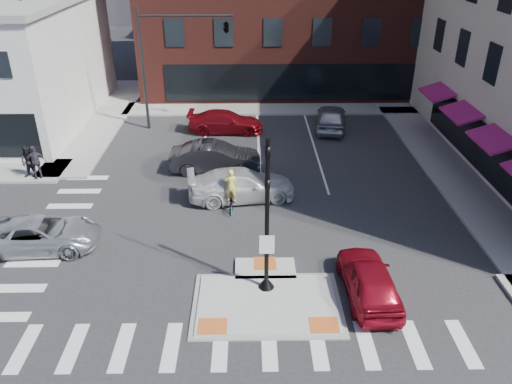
{
  "coord_description": "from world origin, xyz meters",
  "views": [
    {
      "loc": [
        -0.62,
        -14.63,
        12.03
      ],
      "look_at": [
        -0.32,
        4.55,
        2.0
      ],
      "focal_mm": 35.0,
      "sensor_mm": 36.0,
      "label": 1
    }
  ],
  "objects_px": {
    "silver_suv": "(40,234)",
    "cyclist": "(231,196)",
    "bg_car_silver": "(331,117)",
    "white_pickup": "(242,185)",
    "pedestrian_b": "(35,162)",
    "pedestrian_a": "(29,162)",
    "bg_car_dark": "(215,157)",
    "red_sedan": "(369,279)",
    "bg_car_red": "(226,122)"
  },
  "relations": [
    {
      "from": "red_sedan",
      "to": "bg_car_red",
      "type": "xyz_separation_m",
      "value": [
        -5.93,
        17.21,
        -0.02
      ]
    },
    {
      "from": "bg_car_red",
      "to": "pedestrian_a",
      "type": "xyz_separation_m",
      "value": [
        -10.26,
        -7.21,
        0.35
      ]
    },
    {
      "from": "silver_suv",
      "to": "pedestrian_a",
      "type": "distance_m",
      "value": 7.29
    },
    {
      "from": "red_sedan",
      "to": "bg_car_red",
      "type": "relative_size",
      "value": 0.87
    },
    {
      "from": "bg_car_silver",
      "to": "pedestrian_b",
      "type": "relative_size",
      "value": 2.64
    },
    {
      "from": "bg_car_silver",
      "to": "bg_car_red",
      "type": "height_order",
      "value": "bg_car_silver"
    },
    {
      "from": "red_sedan",
      "to": "bg_car_dark",
      "type": "bearing_deg",
      "value": -62.44
    },
    {
      "from": "silver_suv",
      "to": "bg_car_red",
      "type": "bearing_deg",
      "value": -31.62
    },
    {
      "from": "pedestrian_b",
      "to": "cyclist",
      "type": "bearing_deg",
      "value": -43.53
    },
    {
      "from": "cyclist",
      "to": "pedestrian_a",
      "type": "relative_size",
      "value": 1.16
    },
    {
      "from": "bg_car_silver",
      "to": "red_sedan",
      "type": "bearing_deg",
      "value": 95.46
    },
    {
      "from": "bg_car_silver",
      "to": "pedestrian_a",
      "type": "bearing_deg",
      "value": 33.44
    },
    {
      "from": "bg_car_dark",
      "to": "cyclist",
      "type": "xyz_separation_m",
      "value": [
        1.0,
        -4.43,
        -0.11
      ]
    },
    {
      "from": "silver_suv",
      "to": "cyclist",
      "type": "height_order",
      "value": "cyclist"
    },
    {
      "from": "pedestrian_a",
      "to": "bg_car_dark",
      "type": "bearing_deg",
      "value": 15.04
    },
    {
      "from": "silver_suv",
      "to": "red_sedan",
      "type": "height_order",
      "value": "red_sedan"
    },
    {
      "from": "cyclist",
      "to": "pedestrian_a",
      "type": "distance_m",
      "value": 11.47
    },
    {
      "from": "red_sedan",
      "to": "pedestrian_b",
      "type": "distance_m",
      "value": 18.76
    },
    {
      "from": "pedestrian_b",
      "to": "red_sedan",
      "type": "bearing_deg",
      "value": -57.82
    },
    {
      "from": "silver_suv",
      "to": "pedestrian_b",
      "type": "distance_m",
      "value": 7.16
    },
    {
      "from": "white_pickup",
      "to": "pedestrian_b",
      "type": "relative_size",
      "value": 2.91
    },
    {
      "from": "white_pickup",
      "to": "bg_car_dark",
      "type": "distance_m",
      "value": 3.64
    },
    {
      "from": "pedestrian_a",
      "to": "white_pickup",
      "type": "bearing_deg",
      "value": -2.14
    },
    {
      "from": "silver_suv",
      "to": "pedestrian_a",
      "type": "bearing_deg",
      "value": 20.06
    },
    {
      "from": "silver_suv",
      "to": "pedestrian_b",
      "type": "height_order",
      "value": "pedestrian_b"
    },
    {
      "from": "white_pickup",
      "to": "bg_car_silver",
      "type": "bearing_deg",
      "value": -38.94
    },
    {
      "from": "white_pickup",
      "to": "cyclist",
      "type": "distance_m",
      "value": 1.23
    },
    {
      "from": "bg_car_red",
      "to": "pedestrian_b",
      "type": "distance_m",
      "value": 12.28
    },
    {
      "from": "red_sedan",
      "to": "pedestrian_b",
      "type": "height_order",
      "value": "pedestrian_b"
    },
    {
      "from": "cyclist",
      "to": "bg_car_dark",
      "type": "bearing_deg",
      "value": -75.19
    },
    {
      "from": "white_pickup",
      "to": "pedestrian_b",
      "type": "distance_m",
      "value": 11.36
    },
    {
      "from": "bg_car_dark",
      "to": "pedestrian_b",
      "type": "distance_m",
      "value": 9.67
    },
    {
      "from": "cyclist",
      "to": "pedestrian_b",
      "type": "bearing_deg",
      "value": -15.83
    },
    {
      "from": "silver_suv",
      "to": "bg_car_silver",
      "type": "bearing_deg",
      "value": -48.96
    },
    {
      "from": "red_sedan",
      "to": "cyclist",
      "type": "distance_m",
      "value": 8.41
    },
    {
      "from": "cyclist",
      "to": "white_pickup",
      "type": "bearing_deg",
      "value": -111.94
    },
    {
      "from": "red_sedan",
      "to": "bg_car_dark",
      "type": "distance_m",
      "value": 12.65
    },
    {
      "from": "bg_car_silver",
      "to": "pedestrian_b",
      "type": "distance_m",
      "value": 18.79
    },
    {
      "from": "bg_car_silver",
      "to": "pedestrian_a",
      "type": "relative_size",
      "value": 2.63
    },
    {
      "from": "bg_car_silver",
      "to": "white_pickup",
      "type": "bearing_deg",
      "value": 68.68
    },
    {
      "from": "pedestrian_b",
      "to": "bg_car_red",
      "type": "bearing_deg",
      "value": 10.36
    },
    {
      "from": "bg_car_dark",
      "to": "pedestrian_b",
      "type": "xyz_separation_m",
      "value": [
        -9.61,
        -1.0,
        0.24
      ]
    },
    {
      "from": "pedestrian_b",
      "to": "white_pickup",
      "type": "bearing_deg",
      "value": -37.36
    },
    {
      "from": "red_sedan",
      "to": "pedestrian_b",
      "type": "bearing_deg",
      "value": -34.28
    },
    {
      "from": "bg_car_silver",
      "to": "cyclist",
      "type": "bearing_deg",
      "value": 69.32
    },
    {
      "from": "silver_suv",
      "to": "bg_car_dark",
      "type": "relative_size",
      "value": 1.0
    },
    {
      "from": "white_pickup",
      "to": "bg_car_red",
      "type": "xyz_separation_m",
      "value": [
        -1.17,
        9.52,
        -0.05
      ]
    },
    {
      "from": "bg_car_dark",
      "to": "cyclist",
      "type": "distance_m",
      "value": 4.55
    },
    {
      "from": "red_sedan",
      "to": "bg_car_silver",
      "type": "distance_m",
      "value": 17.79
    },
    {
      "from": "silver_suv",
      "to": "bg_car_red",
      "type": "xyz_separation_m",
      "value": [
        7.33,
        13.87,
        0.03
      ]
    }
  ]
}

